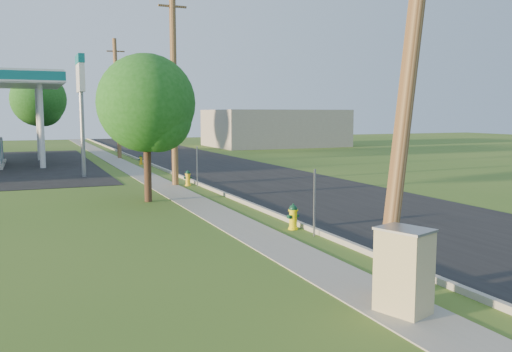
{
  "coord_description": "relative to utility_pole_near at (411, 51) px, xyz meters",
  "views": [
    {
      "loc": [
        -7.47,
        -9.56,
        3.61
      ],
      "look_at": [
        0.0,
        8.0,
        1.4
      ],
      "focal_mm": 38.0,
      "sensor_mm": 36.0,
      "label": 1
    }
  ],
  "objects": [
    {
      "name": "ground_plane",
      "position": [
        0.6,
        1.0,
        -4.8
      ],
      "size": [
        140.0,
        140.0,
        0.0
      ],
      "primitive_type": "plane",
      "color": "#395D1E",
      "rests_on": "ground"
    },
    {
      "name": "road",
      "position": [
        5.1,
        11.0,
        -4.79
      ],
      "size": [
        8.0,
        120.0,
        0.02
      ],
      "primitive_type": "cube",
      "color": "black",
      "rests_on": "ground"
    },
    {
      "name": "curb",
      "position": [
        1.1,
        11.0,
        -4.73
      ],
      "size": [
        0.15,
        120.0,
        0.15
      ],
      "primitive_type": "cube",
      "color": "gray",
      "rests_on": "ground"
    },
    {
      "name": "sidewalk",
      "position": [
        -0.65,
        11.0,
        -4.79
      ],
      "size": [
        1.5,
        120.0,
        0.03
      ],
      "primitive_type": "cube",
      "color": "gray",
      "rests_on": "ground"
    },
    {
      "name": "utility_pole_near",
      "position": [
        0.0,
        0.0,
        0.0
      ],
      "size": [
        1.4,
        0.32,
        9.48
      ],
      "color": "brown",
      "rests_on": "ground"
    },
    {
      "name": "utility_pole_mid",
      "position": [
        -0.0,
        18.0,
        0.15
      ],
      "size": [
        1.4,
        0.32,
        9.8
      ],
      "color": "brown",
      "rests_on": "ground"
    },
    {
      "name": "utility_pole_far",
      "position": [
        -0.0,
        36.0,
        0.0
      ],
      "size": [
        1.4,
        0.32,
        9.5
      ],
      "color": "brown",
      "rests_on": "ground"
    },
    {
      "name": "sign_post_near",
      "position": [
        0.85,
        5.2,
        -3.8
      ],
      "size": [
        0.05,
        0.04,
        2.0
      ],
      "primitive_type": "cube",
      "color": "gray",
      "rests_on": "ground"
    },
    {
      "name": "sign_post_mid",
      "position": [
        0.85,
        17.0,
        -3.8
      ],
      "size": [
        0.05,
        0.04,
        2.0
      ],
      "primitive_type": "cube",
      "color": "gray",
      "rests_on": "ground"
    },
    {
      "name": "sign_post_far",
      "position": [
        0.85,
        29.2,
        -3.8
      ],
      "size": [
        0.05,
        0.04,
        2.0
      ],
      "primitive_type": "cube",
      "color": "gray",
      "rests_on": "ground"
    },
    {
      "name": "price_pylon",
      "position": [
        -3.9,
        23.5,
        0.63
      ],
      "size": [
        0.34,
        2.04,
        6.85
      ],
      "color": "gray",
      "rests_on": "ground"
    },
    {
      "name": "distant_building",
      "position": [
        18.6,
        46.0,
        -2.8
      ],
      "size": [
        14.0,
        10.0,
        4.0
      ],
      "primitive_type": "cube",
      "color": "gray",
      "rests_on": "ground"
    },
    {
      "name": "tree_verge",
      "position": [
        -2.23,
        13.37,
        -0.93
      ],
      "size": [
        3.97,
        3.97,
        6.01
      ],
      "color": "#3A2316",
      "rests_on": "ground"
    },
    {
      "name": "tree_lot",
      "position": [
        -5.58,
        43.24,
        -0.14
      ],
      "size": [
        4.78,
        4.78,
        7.24
      ],
      "color": "#3A2316",
      "rests_on": "ground"
    },
    {
      "name": "hydrant_near",
      "position": [
        0.71,
        6.29,
        -4.4
      ],
      "size": [
        0.43,
        0.38,
        0.82
      ],
      "color": "yellow",
      "rests_on": "ground"
    },
    {
      "name": "hydrant_mid",
      "position": [
        0.53,
        17.55,
        -4.41
      ],
      "size": [
        0.41,
        0.37,
        0.79
      ],
      "color": "yellow",
      "rests_on": "ground"
    },
    {
      "name": "hydrant_far",
      "position": [
        0.59,
        29.85,
        -4.46
      ],
      "size": [
        0.36,
        0.32,
        0.7
      ],
      "color": "gold",
      "rests_on": "ground"
    },
    {
      "name": "utility_cabinet",
      "position": [
        -0.71,
        -0.88,
        -4.01
      ],
      "size": [
        0.97,
        1.1,
        1.58
      ],
      "color": "tan",
      "rests_on": "ground"
    }
  ]
}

